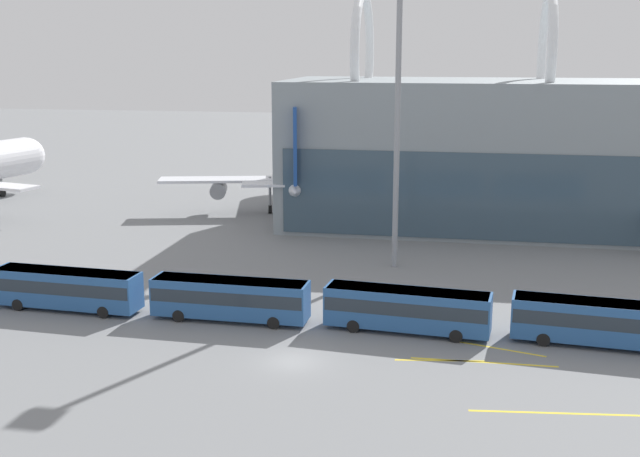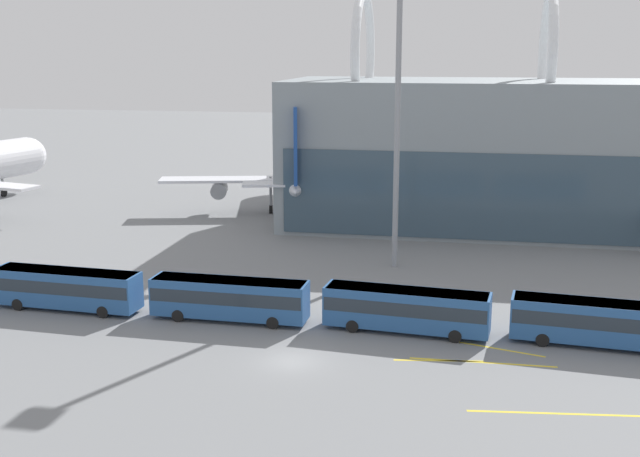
# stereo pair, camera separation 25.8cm
# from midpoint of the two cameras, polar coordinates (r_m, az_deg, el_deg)

# --- Properties ---
(ground_plane) EXTENTS (440.00, 440.00, 0.00)m
(ground_plane) POSITION_cam_midpoint_polar(r_m,az_deg,el_deg) (57.16, -2.04, -9.41)
(ground_plane) COLOR slate
(airliner_at_gate_far) EXTENTS (35.31, 33.63, 15.06)m
(airliner_at_gate_far) POSITION_cam_midpoint_polar(r_m,az_deg,el_deg) (107.24, -1.99, 4.04)
(airliner_at_gate_far) COLOR silver
(airliner_at_gate_far) RESTS_ON ground_plane
(shuttle_bus_1) EXTENTS (12.89, 3.46, 3.39)m
(shuttle_bus_1) POSITION_cam_midpoint_polar(r_m,az_deg,el_deg) (70.57, -17.65, -3.99)
(shuttle_bus_1) COLOR #285693
(shuttle_bus_1) RESTS_ON ground_plane
(shuttle_bus_2) EXTENTS (12.82, 3.03, 3.39)m
(shuttle_bus_2) POSITION_cam_midpoint_polar(r_m,az_deg,el_deg) (65.09, -6.53, -4.85)
(shuttle_bus_2) COLOR #285693
(shuttle_bus_2) RESTS_ON ground_plane
(shuttle_bus_3) EXTENTS (12.95, 3.90, 3.39)m
(shuttle_bus_3) POSITION_cam_midpoint_polar(r_m,az_deg,el_deg) (62.42, 6.09, -5.61)
(shuttle_bus_3) COLOR #285693
(shuttle_bus_3) RESTS_ON ground_plane
(shuttle_bus_4) EXTENTS (12.96, 3.97, 3.39)m
(shuttle_bus_4) POSITION_cam_midpoint_polar(r_m,az_deg,el_deg) (62.69, 19.22, -6.18)
(shuttle_bus_4) COLOR #285693
(shuttle_bus_4) RESTS_ON ground_plane
(floodlight_mast) EXTENTS (2.31, 2.31, 31.65)m
(floodlight_mast) POSITION_cam_midpoint_polar(r_m,az_deg,el_deg) (78.48, 5.50, 11.06)
(floodlight_mast) COLOR gray
(floodlight_mast) RESTS_ON ground_plane
(lane_stripe_2) EXTENTS (10.18, 0.46, 0.01)m
(lane_stripe_2) POSITION_cam_midpoint_polar(r_m,az_deg,el_deg) (58.06, 11.43, -9.30)
(lane_stripe_2) COLOR yellow
(lane_stripe_2) RESTS_ON ground_plane
(lane_stripe_3) EXTENTS (6.93, 2.31, 0.01)m
(lane_stripe_3) POSITION_cam_midpoint_polar(r_m,az_deg,el_deg) (60.82, 12.36, -8.32)
(lane_stripe_3) COLOR yellow
(lane_stripe_3) RESTS_ON ground_plane
(lane_stripe_4) EXTENTS (10.74, 1.51, 0.01)m
(lane_stripe_4) POSITION_cam_midpoint_polar(r_m,az_deg,el_deg) (51.58, 16.47, -12.48)
(lane_stripe_4) COLOR yellow
(lane_stripe_4) RESTS_ON ground_plane
(lane_stripe_5) EXTENTS (6.30, 1.18, 0.01)m
(lane_stripe_5) POSITION_cam_midpoint_polar(r_m,az_deg,el_deg) (57.84, 8.38, -9.27)
(lane_stripe_5) COLOR yellow
(lane_stripe_5) RESTS_ON ground_plane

